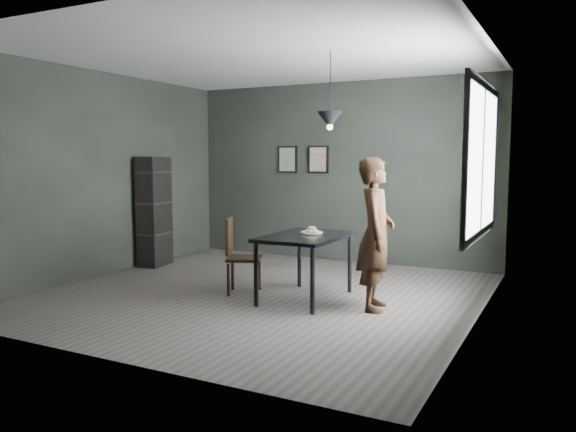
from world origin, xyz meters
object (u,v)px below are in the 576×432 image
at_px(pendant_lamp, 330,120).
at_px(cafe_table, 305,242).
at_px(white_plate, 312,233).
at_px(wood_chair, 237,250).
at_px(shelf_unit, 154,211).
at_px(woman, 376,234).

bearing_deg(pendant_lamp, cafe_table, -158.20).
bearing_deg(white_plate, pendant_lamp, -4.85).
bearing_deg(wood_chair, white_plate, -10.00).
bearing_deg(shelf_unit, woman, -22.35).
xyz_separation_m(wood_chair, pendant_lamp, (1.10, 0.21, 1.53)).
xyz_separation_m(cafe_table, pendant_lamp, (0.25, 0.10, 1.38)).
relative_size(cafe_table, shelf_unit, 0.73).
distance_m(cafe_table, wood_chair, 0.87).
height_order(white_plate, woman, woman).
height_order(cafe_table, woman, woman).
relative_size(woman, wood_chair, 1.79).
xyz_separation_m(white_plate, woman, (0.82, -0.16, 0.06)).
height_order(shelf_unit, pendant_lamp, pendant_lamp).
bearing_deg(cafe_table, woman, -2.55).
bearing_deg(shelf_unit, white_plate, -22.93).
xyz_separation_m(shelf_unit, pendant_lamp, (3.17, -0.73, 1.23)).
xyz_separation_m(woman, wood_chair, (-1.70, -0.07, -0.30)).
xyz_separation_m(white_plate, wood_chair, (-0.88, -0.22, -0.24)).
bearing_deg(wood_chair, shelf_unit, 131.43).
bearing_deg(cafe_table, shelf_unit, 164.22).
height_order(woman, shelf_unit, shelf_unit).
bearing_deg(white_plate, cafe_table, -101.75).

